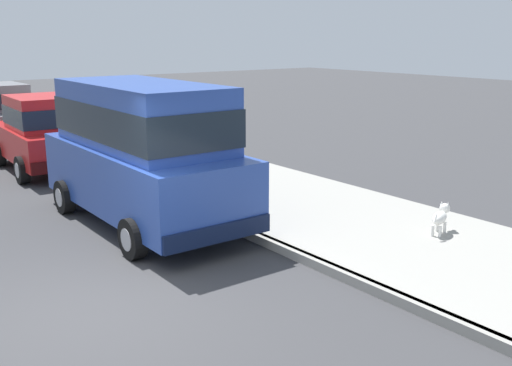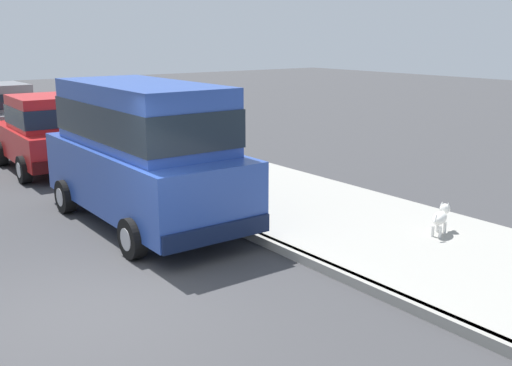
# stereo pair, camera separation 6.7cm
# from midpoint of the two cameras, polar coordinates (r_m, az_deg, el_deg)

# --- Properties ---
(ground_plane) EXTENTS (80.00, 80.00, 0.00)m
(ground_plane) POSITION_cam_midpoint_polar(r_m,az_deg,el_deg) (7.77, -15.41, -11.79)
(ground_plane) COLOR #38383A
(curb) EXTENTS (0.16, 64.00, 0.14)m
(curb) POSITION_cam_midpoint_polar(r_m,az_deg,el_deg) (9.26, 3.36, -6.55)
(curb) COLOR gray
(curb) RESTS_ON ground
(sidewalk) EXTENTS (3.60, 64.00, 0.14)m
(sidewalk) POSITION_cam_midpoint_polar(r_m,az_deg,el_deg) (10.45, 10.95, -4.35)
(sidewalk) COLOR #99968E
(sidewalk) RESTS_ON ground
(car_blue_van) EXTENTS (2.17, 4.92, 2.52)m
(car_blue_van) POSITION_cam_midpoint_polar(r_m,az_deg,el_deg) (10.67, -10.59, 3.40)
(car_blue_van) COLOR #28479E
(car_blue_van) RESTS_ON ground
(car_red_hatchback) EXTENTS (2.06, 3.86, 1.88)m
(car_red_hatchback) POSITION_cam_midpoint_polar(r_m,az_deg,el_deg) (15.68, -19.30, 4.65)
(car_red_hatchback) COLOR red
(car_red_hatchback) RESTS_ON ground
(dog_white) EXTENTS (0.72, 0.36, 0.49)m
(dog_white) POSITION_cam_midpoint_polar(r_m,az_deg,el_deg) (10.20, 17.45, -3.10)
(dog_white) COLOR white
(dog_white) RESTS_ON sidewalk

